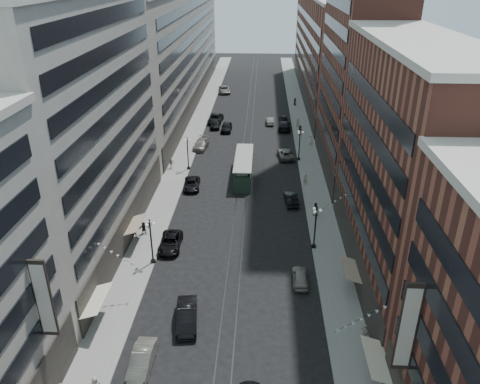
% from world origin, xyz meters
% --- Properties ---
extents(ground, '(220.00, 220.00, 0.00)m').
position_xyz_m(ground, '(0.00, 60.00, 0.00)').
color(ground, black).
rests_on(ground, ground).
extents(sidewalk_west, '(4.00, 180.00, 0.15)m').
position_xyz_m(sidewalk_west, '(-11.00, 70.00, 0.07)').
color(sidewalk_west, gray).
rests_on(sidewalk_west, ground).
extents(sidewalk_east, '(4.00, 180.00, 0.15)m').
position_xyz_m(sidewalk_east, '(11.00, 70.00, 0.07)').
color(sidewalk_east, gray).
rests_on(sidewalk_east, ground).
extents(rail_west, '(0.12, 180.00, 0.02)m').
position_xyz_m(rail_west, '(-0.70, 70.00, 0.01)').
color(rail_west, '#2D2D33').
rests_on(rail_west, ground).
extents(rail_east, '(0.12, 180.00, 0.02)m').
position_xyz_m(rail_east, '(0.70, 70.00, 0.01)').
color(rail_east, '#2D2D33').
rests_on(rail_east, ground).
extents(building_west_mid, '(8.00, 36.00, 28.00)m').
position_xyz_m(building_west_mid, '(-17.00, 33.00, 14.00)').
color(building_west_mid, '#A5A093').
rests_on(building_west_mid, ground).
extents(building_west_far, '(8.00, 90.00, 26.00)m').
position_xyz_m(building_west_far, '(-17.00, 96.00, 13.00)').
color(building_west_far, '#A5A093').
rests_on(building_west_far, ground).
extents(building_east_mid, '(8.00, 30.00, 24.00)m').
position_xyz_m(building_east_mid, '(17.00, 28.00, 12.00)').
color(building_east_mid, brown).
rests_on(building_east_mid, ground).
extents(building_east_tower, '(8.00, 26.00, 42.00)m').
position_xyz_m(building_east_tower, '(17.00, 56.00, 21.00)').
color(building_east_tower, brown).
rests_on(building_east_tower, ground).
extents(building_east_far, '(8.00, 72.00, 24.00)m').
position_xyz_m(building_east_far, '(17.00, 105.00, 12.00)').
color(building_east_far, brown).
rests_on(building_east_far, ground).
extents(lamppost_sw_far, '(1.03, 1.14, 5.52)m').
position_xyz_m(lamppost_sw_far, '(-9.20, 28.00, 3.10)').
color(lamppost_sw_far, black).
rests_on(lamppost_sw_far, sidewalk_west).
extents(lamppost_sw_mid, '(1.03, 1.14, 5.52)m').
position_xyz_m(lamppost_sw_mid, '(-9.20, 55.00, 3.10)').
color(lamppost_sw_mid, black).
rests_on(lamppost_sw_mid, sidewalk_west).
extents(lamppost_se_far, '(1.03, 1.14, 5.52)m').
position_xyz_m(lamppost_se_far, '(9.20, 32.00, 3.10)').
color(lamppost_se_far, black).
rests_on(lamppost_se_far, sidewalk_east).
extents(lamppost_se_mid, '(1.03, 1.14, 5.52)m').
position_xyz_m(lamppost_se_mid, '(9.20, 60.00, 3.10)').
color(lamppost_se_mid, black).
rests_on(lamppost_se_mid, sidewalk_east).
extents(streetcar, '(2.73, 12.33, 3.41)m').
position_xyz_m(streetcar, '(0.00, 52.42, 1.57)').
color(streetcar, '#213528').
rests_on(streetcar, ground).
extents(car_1, '(1.74, 4.84, 1.59)m').
position_xyz_m(car_1, '(-6.80, 12.88, 0.79)').
color(car_1, slate).
rests_on(car_1, ground).
extents(car_2, '(2.62, 5.41, 1.48)m').
position_xyz_m(car_2, '(-7.82, 31.29, 0.74)').
color(car_2, black).
rests_on(car_2, ground).
extents(car_4, '(1.68, 4.14, 1.41)m').
position_xyz_m(car_4, '(7.13, 25.20, 0.70)').
color(car_4, gray).
rests_on(car_4, ground).
extents(car_5, '(2.50, 5.53, 1.76)m').
position_xyz_m(car_5, '(-3.88, 18.35, 0.88)').
color(car_5, black).
rests_on(car_5, ground).
extents(pedestrian_2, '(0.98, 0.74, 1.79)m').
position_xyz_m(pedestrian_2, '(-12.50, 33.06, 1.04)').
color(pedestrian_2, black).
rests_on(pedestrian_2, sidewalk_west).
extents(pedestrian_4, '(0.85, 1.13, 1.75)m').
position_xyz_m(pedestrian_4, '(12.25, 16.74, 1.03)').
color(pedestrian_4, '#BFB29E').
rests_on(pedestrian_4, sidewalk_east).
extents(car_7, '(2.71, 5.20, 1.40)m').
position_xyz_m(car_7, '(-7.64, 47.95, 0.70)').
color(car_7, black).
rests_on(car_7, ground).
extents(car_8, '(2.76, 5.76, 1.62)m').
position_xyz_m(car_8, '(-8.40, 65.14, 0.81)').
color(car_8, slate).
rests_on(car_8, ground).
extents(car_9, '(2.22, 4.90, 1.63)m').
position_xyz_m(car_9, '(-6.99, 77.31, 0.82)').
color(car_9, black).
rests_on(car_9, ground).
extents(car_10, '(1.99, 4.66, 1.49)m').
position_xyz_m(car_10, '(7.06, 43.65, 0.75)').
color(car_10, black).
rests_on(car_10, ground).
extents(car_11, '(3.13, 5.80, 1.54)m').
position_xyz_m(car_11, '(7.00, 61.11, 0.77)').
color(car_11, '#66655B').
rests_on(car_11, ground).
extents(car_12, '(2.93, 6.18, 1.74)m').
position_xyz_m(car_12, '(7.39, 76.97, 0.87)').
color(car_12, black).
rests_on(car_12, ground).
extents(car_13, '(2.17, 5.12, 1.73)m').
position_xyz_m(car_13, '(-4.45, 75.26, 0.86)').
color(car_13, black).
rests_on(car_13, ground).
extents(car_14, '(1.64, 4.31, 1.40)m').
position_xyz_m(car_14, '(4.43, 80.51, 0.70)').
color(car_14, gray).
rests_on(car_14, ground).
extents(pedestrian_5, '(1.51, 0.98, 1.58)m').
position_xyz_m(pedestrian_5, '(-11.68, 34.18, 0.94)').
color(pedestrian_5, black).
rests_on(pedestrian_5, sidewalk_west).
extents(pedestrian_6, '(1.16, 0.68, 1.86)m').
position_xyz_m(pedestrian_6, '(-12.09, 55.18, 1.08)').
color(pedestrian_6, '#BAB09A').
rests_on(pedestrian_6, sidewalk_west).
extents(pedestrian_7, '(0.93, 0.56, 1.83)m').
position_xyz_m(pedestrian_7, '(10.07, 40.00, 1.06)').
color(pedestrian_7, black).
rests_on(pedestrian_7, sidewalk_east).
extents(pedestrian_8, '(0.73, 0.60, 1.73)m').
position_xyz_m(pedestrian_8, '(9.50, 49.89, 1.02)').
color(pedestrian_8, '#BFB89E').
rests_on(pedestrian_8, sidewalk_east).
extents(pedestrian_9, '(1.33, 0.90, 1.91)m').
position_xyz_m(pedestrian_9, '(10.26, 73.19, 1.11)').
color(pedestrian_9, black).
rests_on(pedestrian_9, sidewalk_east).
extents(car_extra_0, '(1.90, 4.25, 1.42)m').
position_xyz_m(car_extra_0, '(7.40, 82.32, 0.71)').
color(car_extra_0, black).
rests_on(car_extra_0, ground).
extents(car_extra_1, '(3.61, 6.48, 1.71)m').
position_xyz_m(car_extra_1, '(-7.42, 107.20, 0.86)').
color(car_extra_1, slate).
rests_on(car_extra_1, ground).
extents(car_extra_2, '(3.20, 6.27, 1.70)m').
position_xyz_m(car_extra_2, '(-7.26, 81.06, 0.85)').
color(car_extra_2, black).
rests_on(car_extra_2, ground).
extents(pedestrian_extra_0, '(0.98, 0.75, 1.78)m').
position_xyz_m(pedestrian_extra_0, '(10.16, 78.56, 1.04)').
color(pedestrian_extra_0, '#ADA38F').
rests_on(pedestrian_extra_0, sidewalk_east).
extents(pedestrian_extra_1, '(0.98, 0.67, 1.82)m').
position_xyz_m(pedestrian_extra_1, '(11.86, 67.93, 1.06)').
color(pedestrian_extra_1, beige).
rests_on(pedestrian_extra_1, sidewalk_east).
extents(pedestrian_extra_2, '(0.95, 0.85, 1.71)m').
position_xyz_m(pedestrian_extra_2, '(10.53, 95.32, 1.00)').
color(pedestrian_extra_2, black).
rests_on(pedestrian_extra_2, sidewalk_east).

